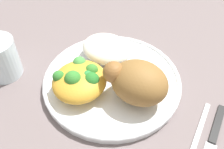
{
  "coord_description": "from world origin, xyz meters",
  "views": [
    {
      "loc": [
        -0.17,
        0.29,
        0.38
      ],
      "look_at": [
        0.0,
        0.0,
        0.03
      ],
      "focal_mm": 42.41,
      "sensor_mm": 36.0,
      "label": 1
    }
  ],
  "objects_px": {
    "rice_pile": "(107,49)",
    "water_glass": "(0,58)",
    "mac_cheese_with_broccoli": "(80,80)",
    "fork": "(196,140)",
    "knife": "(212,142)",
    "plate": "(112,81)",
    "roasted_chicken": "(137,82)"
  },
  "relations": [
    {
      "from": "mac_cheese_with_broccoli",
      "to": "fork",
      "type": "distance_m",
      "value": 0.21
    },
    {
      "from": "plate",
      "to": "roasted_chicken",
      "type": "distance_m",
      "value": 0.07
    },
    {
      "from": "rice_pile",
      "to": "knife",
      "type": "height_order",
      "value": "rice_pile"
    },
    {
      "from": "water_glass",
      "to": "fork",
      "type": "bearing_deg",
      "value": -173.93
    },
    {
      "from": "fork",
      "to": "knife",
      "type": "bearing_deg",
      "value": -159.81
    },
    {
      "from": "mac_cheese_with_broccoli",
      "to": "fork",
      "type": "height_order",
      "value": "mac_cheese_with_broccoli"
    },
    {
      "from": "mac_cheese_with_broccoli",
      "to": "plate",
      "type": "bearing_deg",
      "value": -126.3
    },
    {
      "from": "plate",
      "to": "mac_cheese_with_broccoli",
      "type": "relative_size",
      "value": 2.58
    },
    {
      "from": "water_glass",
      "to": "knife",
      "type": "bearing_deg",
      "value": -173.07
    },
    {
      "from": "rice_pile",
      "to": "water_glass",
      "type": "height_order",
      "value": "water_glass"
    },
    {
      "from": "water_glass",
      "to": "rice_pile",
      "type": "bearing_deg",
      "value": -141.82
    },
    {
      "from": "knife",
      "to": "plate",
      "type": "bearing_deg",
      "value": -8.45
    },
    {
      "from": "rice_pile",
      "to": "mac_cheese_with_broccoli",
      "type": "relative_size",
      "value": 0.99
    },
    {
      "from": "roasted_chicken",
      "to": "rice_pile",
      "type": "xyz_separation_m",
      "value": [
        0.1,
        -0.06,
        -0.02
      ]
    },
    {
      "from": "mac_cheese_with_broccoli",
      "to": "water_glass",
      "type": "relative_size",
      "value": 1.3
    },
    {
      "from": "fork",
      "to": "knife",
      "type": "xyz_separation_m",
      "value": [
        -0.02,
        -0.01,
        0.0
      ]
    },
    {
      "from": "plate",
      "to": "water_glass",
      "type": "bearing_deg",
      "value": 21.38
    },
    {
      "from": "plate",
      "to": "roasted_chicken",
      "type": "bearing_deg",
      "value": 165.06
    },
    {
      "from": "roasted_chicken",
      "to": "fork",
      "type": "xyz_separation_m",
      "value": [
        -0.12,
        0.02,
        -0.05
      ]
    },
    {
      "from": "roasted_chicken",
      "to": "fork",
      "type": "height_order",
      "value": "roasted_chicken"
    },
    {
      "from": "rice_pile",
      "to": "water_glass",
      "type": "xyz_separation_m",
      "value": [
        0.16,
        0.12,
        0.0
      ]
    },
    {
      "from": "knife",
      "to": "rice_pile",
      "type": "bearing_deg",
      "value": -17.93
    },
    {
      "from": "mac_cheese_with_broccoli",
      "to": "fork",
      "type": "xyz_separation_m",
      "value": [
        -0.21,
        -0.01,
        -0.04
      ]
    },
    {
      "from": "plate",
      "to": "water_glass",
      "type": "distance_m",
      "value": 0.21
    },
    {
      "from": "fork",
      "to": "knife",
      "type": "relative_size",
      "value": 0.75
    },
    {
      "from": "fork",
      "to": "water_glass",
      "type": "bearing_deg",
      "value": 6.07
    },
    {
      "from": "plate",
      "to": "mac_cheese_with_broccoli",
      "type": "height_order",
      "value": "mac_cheese_with_broccoli"
    },
    {
      "from": "rice_pile",
      "to": "fork",
      "type": "height_order",
      "value": "rice_pile"
    },
    {
      "from": "fork",
      "to": "knife",
      "type": "distance_m",
      "value": 0.02
    },
    {
      "from": "plate",
      "to": "mac_cheese_with_broccoli",
      "type": "bearing_deg",
      "value": 53.7
    },
    {
      "from": "plate",
      "to": "rice_pile",
      "type": "bearing_deg",
      "value": -50.34
    },
    {
      "from": "fork",
      "to": "rice_pile",
      "type": "bearing_deg",
      "value": -21.7
    }
  ]
}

